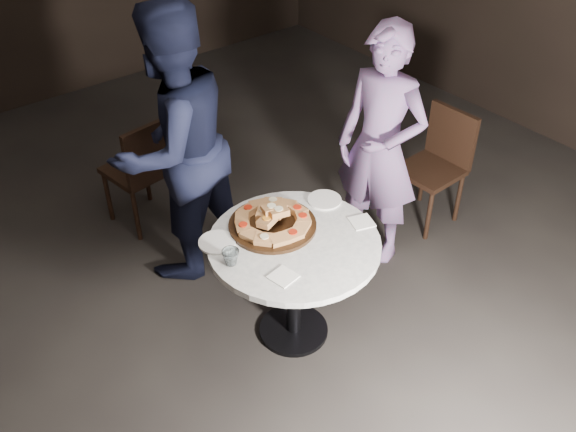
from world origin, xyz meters
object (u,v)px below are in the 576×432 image
(table, at_px, (294,260))
(focaccia_pile, at_px, (272,219))
(chair_right, at_px, (439,159))
(serving_board, at_px, (273,225))
(chair_far, at_px, (144,167))
(diner_teal, at_px, (380,149))
(water_glass, at_px, (231,257))
(diner_navy, at_px, (174,147))

(table, xyz_separation_m, focaccia_pile, (-0.01, 0.17, 0.17))
(focaccia_pile, height_order, chair_right, focaccia_pile)
(table, xyz_separation_m, serving_board, (-0.01, 0.16, 0.13))
(table, relative_size, chair_far, 1.30)
(focaccia_pile, bearing_deg, diner_teal, 6.10)
(diner_teal, bearing_deg, water_glass, -96.74)
(focaccia_pile, bearing_deg, diner_navy, 100.08)
(chair_right, bearing_deg, table, -81.64)
(serving_board, bearing_deg, diner_teal, 6.23)
(serving_board, height_order, water_glass, water_glass)
(table, distance_m, chair_far, 1.39)
(table, xyz_separation_m, chair_right, (1.45, 0.26, -0.09))
(focaccia_pile, distance_m, chair_right, 1.48)
(table, height_order, chair_right, chair_right)
(table, bearing_deg, chair_right, 10.24)
(focaccia_pile, relative_size, diner_navy, 0.24)
(chair_far, bearing_deg, diner_navy, 80.71)
(focaccia_pile, bearing_deg, table, -86.19)
(serving_board, height_order, focaccia_pile, focaccia_pile)
(table, relative_size, diner_teal, 0.69)
(chair_far, relative_size, diner_navy, 0.48)
(chair_far, bearing_deg, serving_board, 87.68)
(chair_far, bearing_deg, diner_teal, 123.58)
(diner_navy, distance_m, diner_teal, 1.20)
(serving_board, distance_m, chair_right, 1.48)
(table, height_order, diner_teal, diner_teal)
(water_glass, relative_size, diner_teal, 0.06)
(table, xyz_separation_m, diner_teal, (0.86, 0.26, 0.22))
(focaccia_pile, bearing_deg, chair_far, 95.63)
(focaccia_pile, distance_m, chair_far, 1.25)
(chair_far, height_order, chair_right, chair_far)
(focaccia_pile, bearing_deg, water_glass, -162.19)
(chair_far, bearing_deg, chair_right, 136.72)
(serving_board, relative_size, water_glass, 5.29)
(serving_board, distance_m, diner_teal, 0.88)
(table, relative_size, chair_right, 1.33)
(focaccia_pile, xyz_separation_m, water_glass, (-0.33, -0.11, -0.01))
(water_glass, distance_m, diner_teal, 1.22)
(serving_board, distance_m, water_glass, 0.35)
(water_glass, xyz_separation_m, chair_right, (1.79, 0.20, -0.25))
(diner_navy, bearing_deg, chair_far, -102.26)
(table, height_order, diner_navy, diner_navy)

